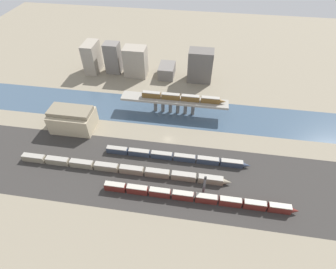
# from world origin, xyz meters

# --- Properties ---
(ground_plane) EXTENTS (400.00, 400.00, 0.00)m
(ground_plane) POSITION_xyz_m (0.00, 0.00, 0.00)
(ground_plane) COLOR gray
(railbed_yard) EXTENTS (280.00, 42.00, 0.01)m
(railbed_yard) POSITION_xyz_m (0.00, -24.00, 0.00)
(railbed_yard) COLOR #33302D
(railbed_yard) RESTS_ON ground
(river_water) EXTENTS (320.00, 26.85, 0.01)m
(river_water) POSITION_xyz_m (0.00, 23.57, 0.00)
(river_water) COLOR #3D5166
(river_water) RESTS_ON ground
(bridge) EXTENTS (61.98, 8.09, 9.66)m
(bridge) POSITION_xyz_m (-0.00, 23.57, 7.86)
(bridge) COLOR gray
(bridge) RESTS_ON ground
(train_on_bridge) EXTENTS (48.20, 2.61, 3.47)m
(train_on_bridge) POSITION_xyz_m (4.81, 23.57, 11.36)
(train_on_bridge) COLOR brown
(train_on_bridge) RESTS_ON bridge
(train_yard_near) EXTENTS (83.21, 2.70, 4.11)m
(train_yard_near) POSITION_xyz_m (17.82, -35.11, 2.02)
(train_yard_near) COLOR #5B1E19
(train_yard_near) RESTS_ON ground
(train_yard_mid) EXTENTS (101.90, 3.04, 3.59)m
(train_yard_mid) POSITION_xyz_m (-18.36, -24.57, 1.76)
(train_yard_mid) COLOR gray
(train_yard_mid) RESTS_ON ground
(train_yard_far) EXTENTS (71.87, 2.65, 3.42)m
(train_yard_far) POSITION_xyz_m (5.79, -13.19, 1.68)
(train_yard_far) COLOR #2D384C
(train_yard_far) RESTS_ON ground
(warehouse_building) EXTENTS (23.13, 14.90, 12.99)m
(warehouse_building) POSITION_xyz_m (-53.15, 1.56, 6.17)
(warehouse_building) COLOR tan
(warehouse_building) RESTS_ON ground
(signal_tower) EXTENTS (1.05, 1.05, 11.27)m
(signal_tower) POSITION_xyz_m (20.50, -30.78, 5.43)
(signal_tower) COLOR #4C4C51
(signal_tower) RESTS_ON ground
(city_block_far_left) EXTENTS (8.72, 15.80, 20.95)m
(city_block_far_left) POSITION_xyz_m (-64.25, 63.25, 10.47)
(city_block_far_left) COLOR gray
(city_block_far_left) RESTS_ON ground
(city_block_left) EXTENTS (10.21, 9.08, 21.35)m
(city_block_left) POSITION_xyz_m (-49.30, 64.48, 10.67)
(city_block_left) COLOR slate
(city_block_left) RESTS_ON ground
(city_block_center) EXTENTS (15.22, 11.32, 20.48)m
(city_block_center) POSITION_xyz_m (-32.38, 62.29, 10.24)
(city_block_center) COLOR gray
(city_block_center) RESTS_ON ground
(city_block_right) EXTENTS (10.65, 15.46, 8.11)m
(city_block_right) POSITION_xyz_m (-10.70, 64.29, 4.05)
(city_block_right) COLOR slate
(city_block_right) RESTS_ON ground
(city_block_far_right) EXTENTS (16.29, 10.98, 21.78)m
(city_block_far_right) POSITION_xyz_m (12.47, 62.15, 10.89)
(city_block_far_right) COLOR #605B56
(city_block_far_right) RESTS_ON ground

